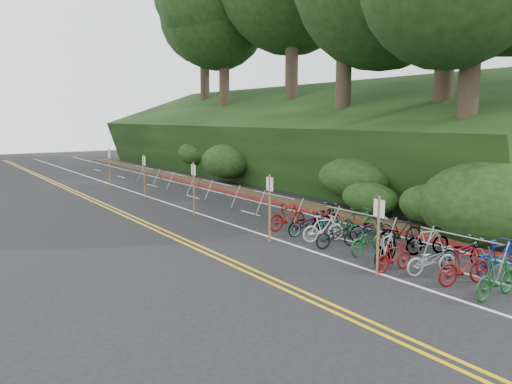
% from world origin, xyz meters
% --- Properties ---
extents(ground, '(120.00, 120.00, 0.00)m').
position_xyz_m(ground, '(0.00, 0.00, 0.00)').
color(ground, black).
rests_on(ground, ground).
extents(road_markings, '(7.47, 80.00, 0.01)m').
position_xyz_m(road_markings, '(0.63, 10.10, 0.00)').
color(road_markings, gold).
rests_on(road_markings, ground).
extents(red_curb, '(0.25, 28.00, 0.10)m').
position_xyz_m(red_curb, '(5.70, 12.00, 0.05)').
color(red_curb, maroon).
rests_on(red_curb, ground).
extents(embankment, '(14.30, 48.14, 9.11)m').
position_xyz_m(embankment, '(12.96, 19.04, 2.57)').
color(embankment, black).
rests_on(embankment, ground).
extents(bike_rack_front, '(1.09, 2.71, 1.07)m').
position_xyz_m(bike_rack_front, '(3.27, -0.99, 0.78)').
color(bike_rack_front, gray).
rests_on(bike_rack_front, ground).
extents(bike_racks_rest, '(1.14, 23.00, 1.17)m').
position_xyz_m(bike_racks_rest, '(3.00, 13.00, 0.85)').
color(bike_racks_rest, gray).
rests_on(bike_racks_rest, ground).
extents(signpost_near, '(0.08, 0.40, 2.33)m').
position_xyz_m(signpost_near, '(0.87, 0.03, 1.34)').
color(signpost_near, brown).
rests_on(signpost_near, ground).
extents(signposts_rest, '(0.08, 18.40, 2.50)m').
position_xyz_m(signposts_rest, '(0.60, 14.00, 1.43)').
color(signposts_rest, brown).
rests_on(signposts_rest, ground).
extents(bike_front, '(0.51, 1.49, 0.88)m').
position_xyz_m(bike_front, '(1.53, -0.01, 0.44)').
color(bike_front, maroon).
rests_on(bike_front, ground).
extents(bike_valet, '(3.49, 10.96, 1.10)m').
position_xyz_m(bike_valet, '(3.00, 1.66, 0.50)').
color(bike_valet, '#144C1E').
rests_on(bike_valet, ground).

